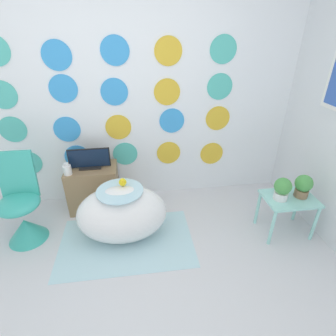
{
  "coord_description": "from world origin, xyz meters",
  "views": [
    {
      "loc": [
        0.14,
        -1.15,
        1.94
      ],
      "look_at": [
        0.42,
        0.84,
        0.85
      ],
      "focal_mm": 28.0,
      "sensor_mm": 36.0,
      "label": 1
    }
  ],
  "objects_px": {
    "potted_plant_left": "(282,189)",
    "bathtub": "(122,214)",
    "tv": "(89,160)",
    "vase": "(67,170)",
    "potted_plant_right": "(303,185)",
    "chair": "(23,216)"
  },
  "relations": [
    {
      "from": "bathtub",
      "to": "chair",
      "type": "height_order",
      "value": "chair"
    },
    {
      "from": "vase",
      "to": "potted_plant_left",
      "type": "xyz_separation_m",
      "value": [
        2.12,
        -0.61,
        -0.04
      ]
    },
    {
      "from": "potted_plant_left",
      "to": "bathtub",
      "type": "bearing_deg",
      "value": 174.64
    },
    {
      "from": "potted_plant_right",
      "to": "potted_plant_left",
      "type": "bearing_deg",
      "value": -176.1
    },
    {
      "from": "potted_plant_right",
      "to": "chair",
      "type": "bearing_deg",
      "value": 174.58
    },
    {
      "from": "tv",
      "to": "vase",
      "type": "bearing_deg",
      "value": -151.78
    },
    {
      "from": "bathtub",
      "to": "potted_plant_right",
      "type": "distance_m",
      "value": 1.81
    },
    {
      "from": "bathtub",
      "to": "tv",
      "type": "distance_m",
      "value": 0.75
    },
    {
      "from": "tv",
      "to": "vase",
      "type": "relative_size",
      "value": 3.37
    },
    {
      "from": "tv",
      "to": "potted_plant_right",
      "type": "height_order",
      "value": "tv"
    },
    {
      "from": "vase",
      "to": "potted_plant_right",
      "type": "relative_size",
      "value": 0.57
    },
    {
      "from": "chair",
      "to": "tv",
      "type": "xyz_separation_m",
      "value": [
        0.64,
        0.45,
        0.35
      ]
    },
    {
      "from": "vase",
      "to": "potted_plant_left",
      "type": "height_order",
      "value": "vase"
    },
    {
      "from": "bathtub",
      "to": "chair",
      "type": "relative_size",
      "value": 0.97
    },
    {
      "from": "tv",
      "to": "potted_plant_right",
      "type": "xyz_separation_m",
      "value": [
        2.12,
        -0.71,
        -0.07
      ]
    },
    {
      "from": "potted_plant_left",
      "to": "chair",
      "type": "bearing_deg",
      "value": 173.75
    },
    {
      "from": "bathtub",
      "to": "potted_plant_left",
      "type": "xyz_separation_m",
      "value": [
        1.56,
        -0.15,
        0.26
      ]
    },
    {
      "from": "bathtub",
      "to": "tv",
      "type": "xyz_separation_m",
      "value": [
        -0.34,
        0.58,
        0.33
      ]
    },
    {
      "from": "bathtub",
      "to": "tv",
      "type": "height_order",
      "value": "tv"
    },
    {
      "from": "vase",
      "to": "potted_plant_left",
      "type": "relative_size",
      "value": 0.58
    },
    {
      "from": "potted_plant_left",
      "to": "potted_plant_right",
      "type": "xyz_separation_m",
      "value": [
        0.23,
        0.02,
        0.01
      ]
    },
    {
      "from": "potted_plant_left",
      "to": "tv",
      "type": "bearing_deg",
      "value": 158.95
    }
  ]
}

